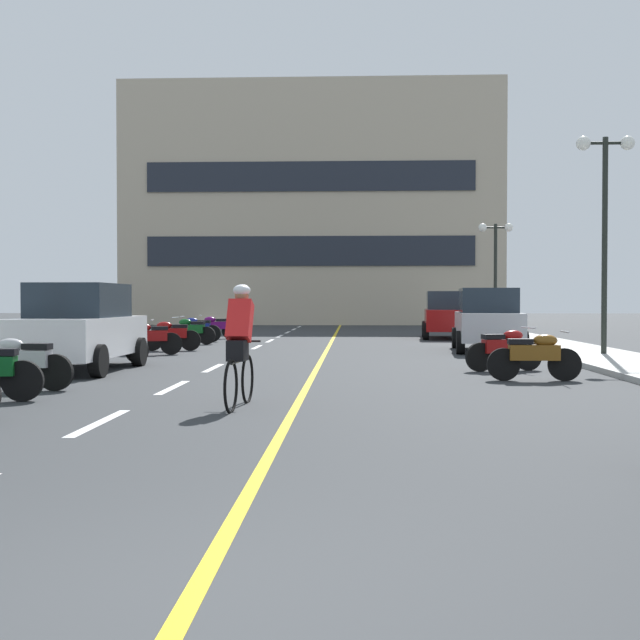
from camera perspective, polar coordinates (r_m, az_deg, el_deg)
ground_plane at (r=24.78m, az=-0.07°, el=-2.04°), size 140.00×140.00×0.00m
curb_left at (r=28.95m, az=-14.20°, el=-1.47°), size 2.40×72.00×0.12m
curb_right at (r=28.43m, az=14.86°, el=-1.52°), size 2.40×72.00×0.12m
lane_dash_1 at (r=10.29m, az=-15.01°, el=-6.87°), size 0.14×2.20×0.01m
lane_dash_2 at (r=14.13m, az=-10.15°, el=-4.61°), size 0.14×2.20×0.01m
lane_dash_3 at (r=18.04m, az=-7.39°, el=-3.31°), size 0.14×2.20×0.01m
lane_dash_4 at (r=21.98m, az=-5.62°, el=-2.47°), size 0.14×2.20×0.01m
lane_dash_5 at (r=25.94m, az=-4.40°, el=-1.88°), size 0.14×2.20×0.01m
lane_dash_6 at (r=29.91m, az=-3.50°, el=-1.45°), size 0.14×2.20×0.01m
lane_dash_7 at (r=33.89m, az=-2.81°, el=-1.12°), size 0.14×2.20×0.01m
lane_dash_8 at (r=37.87m, az=-2.26°, el=-0.86°), size 0.14×2.20×0.01m
lane_dash_9 at (r=41.86m, az=-1.82°, el=-0.65°), size 0.14×2.20×0.01m
lane_dash_10 at (r=45.84m, az=-1.46°, el=-0.47°), size 0.14×2.20×0.01m
lane_dash_11 at (r=49.83m, az=-1.15°, el=-0.33°), size 0.14×2.20×0.01m
centre_line_yellow at (r=27.77m, az=0.71°, el=-1.66°), size 0.12×66.00×0.01m
office_building at (r=53.70m, az=-0.43°, el=7.63°), size 23.12×9.32×14.67m
street_lamp_mid at (r=22.22m, az=19.12°, el=8.10°), size 1.46×0.36×5.50m
street_lamp_far at (r=35.70m, az=12.05°, el=4.66°), size 1.46×0.36×4.61m
parked_car_near at (r=17.75m, az=-16.29°, el=-0.48°), size 1.97×4.22×1.82m
parked_car_mid at (r=24.28m, az=11.53°, el=0.03°), size 2.18×4.32×1.82m
parked_car_far at (r=32.26m, az=8.81°, el=0.36°), size 2.15×4.31×1.82m
motorcycle_3 at (r=14.26m, az=-19.94°, el=-2.72°), size 1.70×0.60×0.92m
motorcycle_4 at (r=15.50m, az=14.64°, el=-2.37°), size 1.70×0.60×0.92m
motorcycle_5 at (r=17.51m, az=12.66°, el=-1.93°), size 1.66×0.74×0.92m
motorcycle_6 at (r=20.08m, az=-13.93°, el=-1.52°), size 1.65×0.75×0.92m
motorcycle_7 at (r=22.62m, az=-11.70°, el=-1.19°), size 1.68×0.64×0.92m
motorcycle_8 at (r=24.33m, az=-10.28°, el=-1.01°), size 1.70×0.60×0.92m
motorcycle_9 at (r=27.84m, az=-8.95°, el=-0.71°), size 1.70×0.60×0.92m
motorcycle_10 at (r=29.56m, az=-8.51°, el=-0.59°), size 1.70×0.60×0.92m
motorcycle_11 at (r=31.66m, az=-7.29°, el=-0.45°), size 1.66×0.73×0.92m
cyclist_rider at (r=11.34m, az=-5.59°, el=-1.58°), size 0.42×1.77×1.71m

